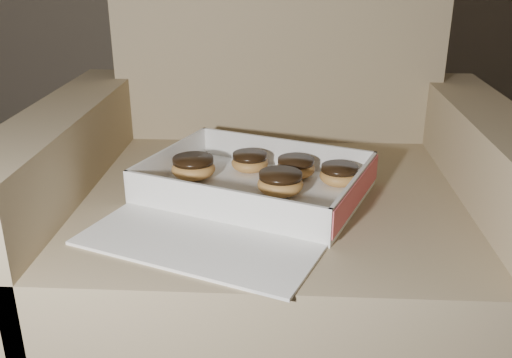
{
  "coord_description": "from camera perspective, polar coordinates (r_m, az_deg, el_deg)",
  "views": [
    {
      "loc": [
        0.66,
        -0.07,
        0.81
      ],
      "look_at": [
        0.61,
        0.85,
        0.44
      ],
      "focal_mm": 40.0,
      "sensor_mm": 36.0,
      "label": 1
    }
  ],
  "objects": [
    {
      "name": "donut_e",
      "position": [
        0.97,
        2.45,
        -0.37
      ],
      "size": [
        0.08,
        0.08,
        0.04
      ],
      "color": "#CA9446",
      "rests_on": "bakery_box"
    },
    {
      "name": "donut_d",
      "position": [
        1.07,
        -0.62,
        1.76
      ],
      "size": [
        0.07,
        0.07,
        0.04
      ],
      "color": "#CA9446",
      "rests_on": "bakery_box"
    },
    {
      "name": "donut_a",
      "position": [
        1.02,
        8.34,
        0.44
      ],
      "size": [
        0.07,
        0.07,
        0.04
      ],
      "color": "#CA9446",
      "rests_on": "bakery_box"
    },
    {
      "name": "donut_c",
      "position": [
        1.04,
        -6.28,
        1.18
      ],
      "size": [
        0.08,
        0.08,
        0.04
      ],
      "color": "#CA9446",
      "rests_on": "bakery_box"
    },
    {
      "name": "donut_b",
      "position": [
        1.05,
        4.0,
        1.21
      ],
      "size": [
        0.07,
        0.07,
        0.04
      ],
      "color": "#CA9446",
      "rests_on": "bakery_box"
    },
    {
      "name": "crumb_b",
      "position": [
        0.9,
        -0.99,
        -3.62
      ],
      "size": [
        0.01,
        0.01,
        0.0
      ],
      "primitive_type": "ellipsoid",
      "color": "black",
      "rests_on": "bakery_box"
    },
    {
      "name": "armchair",
      "position": [
        1.13,
        1.7,
        -5.43
      ],
      "size": [
        0.88,
        0.74,
        0.92
      ],
      "color": "#947F5E",
      "rests_on": "floor"
    },
    {
      "name": "bakery_box",
      "position": [
        0.96,
        -0.78,
        -1.64
      ],
      "size": [
        0.48,
        0.52,
        0.06
      ],
      "rotation": [
        0.0,
        0.0,
        -0.38
      ],
      "color": "white",
      "rests_on": "armchair"
    },
    {
      "name": "crumb_c",
      "position": [
        0.96,
        3.15,
        -1.76
      ],
      "size": [
        0.01,
        0.01,
        0.0
      ],
      "primitive_type": "ellipsoid",
      "color": "black",
      "rests_on": "bakery_box"
    },
    {
      "name": "crumb_a",
      "position": [
        0.89,
        2.5,
        -3.96
      ],
      "size": [
        0.01,
        0.01,
        0.0
      ],
      "primitive_type": "ellipsoid",
      "color": "black",
      "rests_on": "bakery_box"
    }
  ]
}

